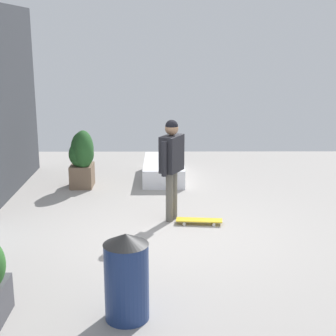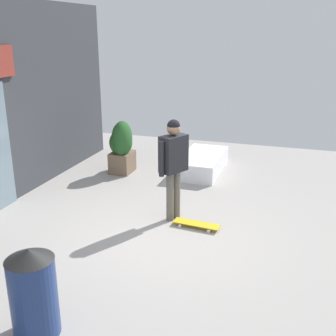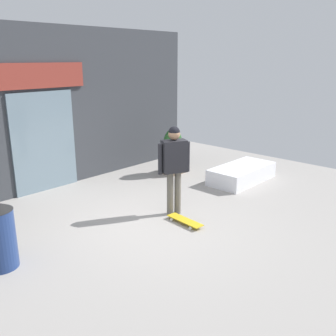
# 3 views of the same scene
# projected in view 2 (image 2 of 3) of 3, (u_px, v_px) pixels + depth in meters

# --- Properties ---
(ground_plane) EXTENTS (12.00, 12.00, 0.00)m
(ground_plane) POSITION_uv_depth(u_px,v_px,m) (161.00, 231.00, 6.90)
(ground_plane) COLOR #9E9993
(skateboarder) EXTENTS (0.59, 0.45, 1.78)m
(skateboarder) POSITION_uv_depth(u_px,v_px,m) (173.00, 159.00, 7.02)
(skateboarder) COLOR #666056
(skateboarder) RESTS_ON ground_plane
(skateboard) EXTENTS (0.31, 0.81, 0.08)m
(skateboard) POSITION_uv_depth(u_px,v_px,m) (196.00, 224.00, 7.02)
(skateboard) COLOR gold
(skateboard) RESTS_ON ground_plane
(planter_box_left) EXTENTS (0.68, 0.53, 1.24)m
(planter_box_left) POSITION_uv_depth(u_px,v_px,m) (122.00, 145.00, 9.52)
(planter_box_left) COLOR brown
(planter_box_left) RESTS_ON ground_plane
(trash_bin) EXTENTS (0.52, 0.52, 1.04)m
(trash_bin) POSITION_uv_depth(u_px,v_px,m) (33.00, 292.00, 4.44)
(trash_bin) COLOR navy
(trash_bin) RESTS_ON ground_plane
(snow_ledge) EXTENTS (1.85, 0.90, 0.40)m
(snow_ledge) POSITION_uv_depth(u_px,v_px,m) (202.00, 163.00, 9.80)
(snow_ledge) COLOR white
(snow_ledge) RESTS_ON ground_plane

